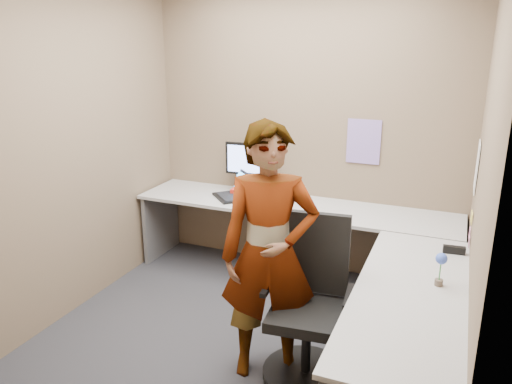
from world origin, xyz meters
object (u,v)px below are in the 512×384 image
at_px(desk, 321,250).
at_px(monitor, 249,162).
at_px(office_chair, 309,315).
at_px(person, 269,254).

height_order(desk, monitor, monitor).
height_order(monitor, office_chair, monitor).
distance_m(desk, monitor, 1.29).
bearing_deg(office_chair, monitor, 120.11).
bearing_deg(desk, monitor, 141.65).
relative_size(monitor, person, 0.27).
relative_size(desk, person, 1.73).
bearing_deg(office_chair, desk, 93.72).
relative_size(office_chair, person, 0.63).
distance_m(desk, office_chair, 0.75).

